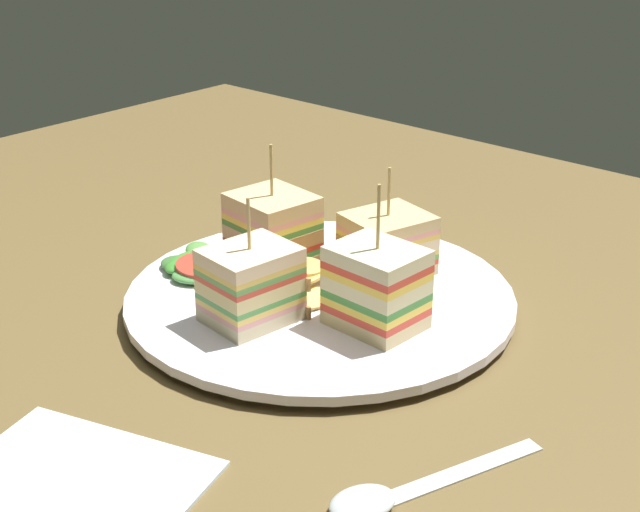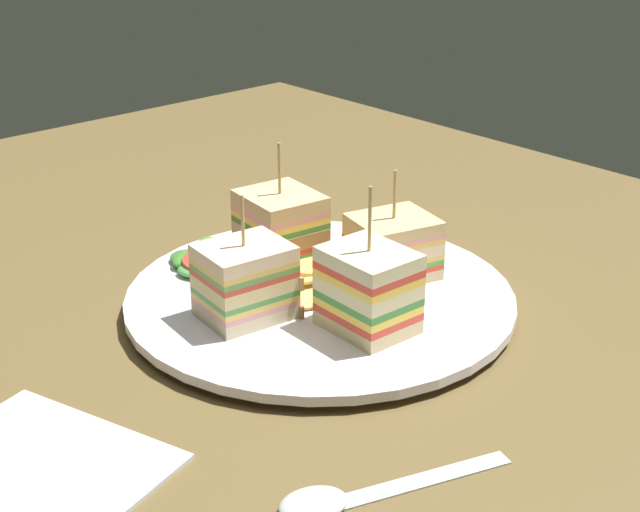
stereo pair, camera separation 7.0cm
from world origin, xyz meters
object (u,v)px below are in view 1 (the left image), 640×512
(plate, at_px, (320,299))
(sandwich_wedge_2, at_px, (376,287))
(sandwich_wedge_3, at_px, (387,244))
(napkin, at_px, (68,488))
(spoon, at_px, (387,495))
(sandwich_wedge_0, at_px, (273,230))
(sandwich_wedge_1, at_px, (251,285))
(chip_pile, at_px, (299,277))

(plate, bearing_deg, sandwich_wedge_2, 168.22)
(sandwich_wedge_3, distance_m, napkin, 0.32)
(spoon, relative_size, napkin, 1.01)
(sandwich_wedge_2, bearing_deg, napkin, 87.92)
(plate, bearing_deg, napkin, 99.69)
(sandwich_wedge_0, distance_m, sandwich_wedge_2, 0.13)
(sandwich_wedge_1, height_order, napkin, sandwich_wedge_1)
(sandwich_wedge_2, relative_size, napkin, 0.77)
(sandwich_wedge_1, xyz_separation_m, sandwich_wedge_2, (-0.07, -0.05, 0.00))
(spoon, bearing_deg, sandwich_wedge_3, -123.02)
(sandwich_wedge_1, relative_size, sandwich_wedge_2, 0.88)
(plate, relative_size, napkin, 2.14)
(sandwich_wedge_2, height_order, napkin, sandwich_wedge_2)
(plate, height_order, spoon, plate)
(sandwich_wedge_0, xyz_separation_m, spoon, (-0.24, 0.16, -0.04))
(sandwich_wedge_1, height_order, spoon, sandwich_wedge_1)
(spoon, bearing_deg, chip_pile, -107.31)
(sandwich_wedge_0, height_order, sandwich_wedge_3, sandwich_wedge_0)
(sandwich_wedge_1, relative_size, chip_pile, 1.29)
(plate, relative_size, spoon, 2.12)
(sandwich_wedge_0, distance_m, chip_pile, 0.05)
(sandwich_wedge_3, xyz_separation_m, chip_pile, (0.03, 0.07, -0.02))
(sandwich_wedge_1, height_order, chip_pile, sandwich_wedge_1)
(sandwich_wedge_2, bearing_deg, plate, -9.20)
(spoon, xyz_separation_m, napkin, (0.13, 0.11, -0.00))
(sandwich_wedge_0, distance_m, spoon, 0.29)
(sandwich_wedge_0, height_order, napkin, sandwich_wedge_0)
(sandwich_wedge_2, relative_size, sandwich_wedge_3, 1.22)
(sandwich_wedge_2, xyz_separation_m, sandwich_wedge_3, (0.05, -0.08, -0.01))
(sandwich_wedge_1, relative_size, napkin, 0.67)
(plate, distance_m, sandwich_wedge_1, 0.07)
(chip_pile, bearing_deg, spoon, 143.77)
(sandwich_wedge_3, bearing_deg, napkin, 20.53)
(plate, xyz_separation_m, sandwich_wedge_0, (0.06, -0.02, 0.03))
(plate, height_order, sandwich_wedge_0, sandwich_wedge_0)
(plate, height_order, sandwich_wedge_3, sandwich_wedge_3)
(plate, relative_size, sandwich_wedge_3, 3.41)
(chip_pile, relative_size, spoon, 0.52)
(plate, bearing_deg, chip_pile, 9.15)
(spoon, bearing_deg, sandwich_wedge_0, -104.97)
(spoon, bearing_deg, sandwich_wedge_2, -120.42)
(sandwich_wedge_0, bearing_deg, chip_pile, -14.35)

